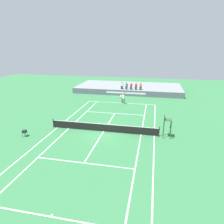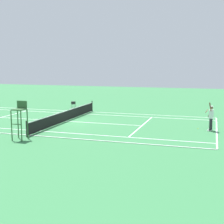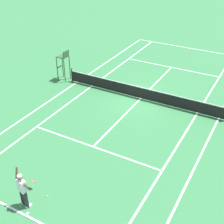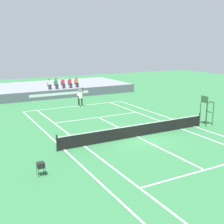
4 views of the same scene
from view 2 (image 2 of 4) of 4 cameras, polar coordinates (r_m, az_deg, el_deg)
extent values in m
plane|color=#337542|center=(27.00, -8.08, -1.68)|extent=(80.00, 80.00, 0.00)
cube|color=#337542|center=(27.00, -8.08, -1.66)|extent=(10.98, 23.78, 0.02)
cube|color=white|center=(24.40, 18.04, -3.07)|extent=(10.98, 0.10, 0.01)
cube|color=white|center=(31.96, -3.83, 0.03)|extent=(0.10, 23.78, 0.01)
cube|color=white|center=(22.27, -14.20, -4.00)|extent=(0.10, 23.78, 0.01)
cube|color=white|center=(30.70, -4.77, -0.34)|extent=(0.10, 23.78, 0.01)
cube|color=white|center=(23.43, -12.43, -3.32)|extent=(0.10, 23.78, 0.01)
cube|color=white|center=(24.93, 5.32, -2.43)|extent=(8.22, 0.10, 0.01)
cube|color=white|center=(30.29, -19.06, -0.91)|extent=(8.22, 0.10, 0.01)
cube|color=white|center=(26.99, -8.08, -1.63)|extent=(0.10, 12.80, 0.01)
cube|color=white|center=(24.40, 17.80, -3.06)|extent=(0.10, 0.20, 0.01)
cylinder|color=black|center=(32.30, -3.55, 1.04)|extent=(0.10, 0.10, 1.07)
cylinder|color=black|center=(21.80, -14.87, -2.92)|extent=(0.10, 0.10, 1.07)
cube|color=black|center=(26.92, -8.10, -0.67)|extent=(11.78, 0.02, 0.84)
cube|color=white|center=(26.85, -8.12, 0.21)|extent=(11.78, 0.03, 0.06)
cylinder|color=#232328|center=(23.79, 16.99, -2.24)|extent=(0.15, 0.15, 0.92)
cylinder|color=#232328|center=(24.10, 17.16, -2.11)|extent=(0.15, 0.15, 0.92)
cube|color=white|center=(23.88, 16.80, -3.19)|extent=(0.18, 0.30, 0.10)
cube|color=white|center=(24.19, 16.98, -3.05)|extent=(0.18, 0.30, 0.10)
cube|color=white|center=(23.82, 17.15, -0.38)|extent=(0.44, 0.32, 0.60)
sphere|color=brown|center=(23.76, 17.20, 0.74)|extent=(0.22, 0.22, 0.22)
cylinder|color=white|center=(23.74, 17.21, 0.96)|extent=(0.21, 0.21, 0.06)
cylinder|color=brown|center=(23.50, 17.00, 0.89)|extent=(0.13, 0.23, 0.61)
cylinder|color=brown|center=(24.09, 17.06, -0.23)|extent=(0.16, 0.34, 0.56)
cylinder|color=black|center=(24.18, 16.79, -0.50)|extent=(0.08, 0.19, 0.25)
torus|color=red|center=(24.14, 16.40, 0.13)|extent=(0.34, 0.25, 0.26)
cylinder|color=silver|center=(24.14, 16.40, 0.13)|extent=(0.30, 0.21, 0.22)
sphere|color=#D1E533|center=(24.53, 14.95, -2.85)|extent=(0.07, 0.07, 0.07)
cylinder|color=#2D562D|center=(20.61, -15.75, -2.44)|extent=(0.07, 0.07, 1.90)
cylinder|color=#2D562D|center=(21.00, -17.35, -2.30)|extent=(0.07, 0.07, 1.90)
cylinder|color=#2D562D|center=(21.19, -14.72, -2.10)|extent=(0.07, 0.07, 1.90)
cylinder|color=#2D562D|center=(21.56, -16.29, -1.98)|extent=(0.07, 0.07, 1.90)
cube|color=#2D562D|center=(20.93, -16.14, 0.43)|extent=(0.70, 0.70, 0.06)
cube|color=#2D562D|center=(21.18, -15.65, 1.29)|extent=(0.06, 0.70, 0.48)
cube|color=#2D562D|center=(20.81, -16.52, -2.10)|extent=(0.10, 0.70, 0.04)
cube|color=black|center=(35.03, -6.86, 1.63)|extent=(0.36, 0.36, 0.28)
cylinder|color=black|center=(35.30, -6.98, 1.10)|extent=(0.02, 0.02, 0.42)
cylinder|color=black|center=(35.00, -7.22, 1.03)|extent=(0.02, 0.02, 0.42)
cylinder|color=black|center=(35.16, -6.48, 1.08)|extent=(0.02, 0.02, 0.42)
cylinder|color=black|center=(34.86, -6.71, 1.01)|extent=(0.02, 0.02, 0.42)
ellipsoid|color=#D1E533|center=(35.03, -6.86, 1.76)|extent=(0.30, 0.30, 0.12)
camera|label=1|loc=(36.77, -42.44, 13.02)|focal=32.35mm
camera|label=3|loc=(32.83, 30.31, 18.04)|focal=50.08mm
camera|label=4|loc=(44.97, -21.54, 10.26)|focal=46.79mm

